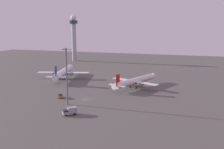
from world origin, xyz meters
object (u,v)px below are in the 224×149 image
object	(u,v)px
cargo_loader	(60,95)
apron_light_central	(67,73)
control_tower	(74,35)
airplane_taxiway_distant	(63,72)
catering_truck	(70,111)
airplane_far_stand	(135,81)

from	to	relation	value
cargo_loader	apron_light_central	size ratio (longest dim) A/B	0.18
control_tower	airplane_taxiway_distant	size ratio (longest dim) A/B	1.04
airplane_taxiway_distant	cargo_loader	bearing A→B (deg)	-77.89
control_tower	cargo_loader	xyz separation A→B (m)	(53.91, -125.04, -24.57)
catering_truck	apron_light_central	xyz separation A→B (m)	(-7.55, 12.24, 12.98)
airplane_taxiway_distant	apron_light_central	world-z (taller)	apron_light_central
cargo_loader	control_tower	bearing A→B (deg)	-96.74
cargo_loader	airplane_taxiway_distant	bearing A→B (deg)	-93.33
airplane_taxiway_distant	catering_truck	bearing A→B (deg)	-74.10
control_tower	apron_light_central	distance (m)	147.89
catering_truck	apron_light_central	world-z (taller)	apron_light_central
control_tower	airplane_taxiway_distant	world-z (taller)	control_tower
airplane_far_stand	cargo_loader	xyz separation A→B (m)	(-29.84, -32.44, -2.56)
catering_truck	apron_light_central	size ratio (longest dim) A/B	0.23
airplane_taxiway_distant	apron_light_central	size ratio (longest dim) A/B	1.70
cargo_loader	apron_light_central	distance (m)	18.00
control_tower	airplane_far_stand	world-z (taller)	control_tower
control_tower	apron_light_central	size ratio (longest dim) A/B	1.77
airplane_taxiway_distant	cargo_loader	distance (m)	47.65
cargo_loader	airplane_far_stand	bearing A→B (deg)	-162.67
airplane_far_stand	airplane_taxiway_distant	bearing A→B (deg)	-168.65
control_tower	airplane_far_stand	size ratio (longest dim) A/B	1.22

